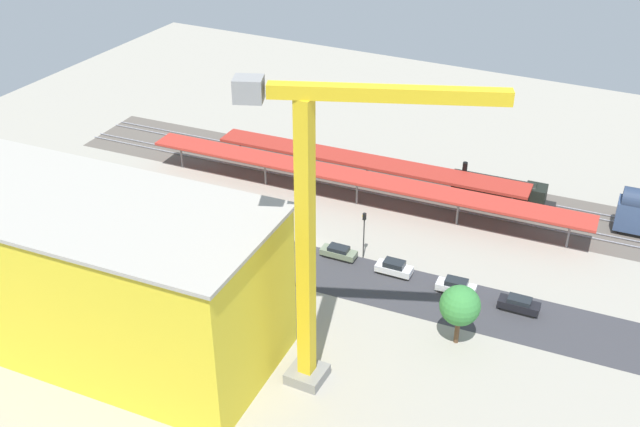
% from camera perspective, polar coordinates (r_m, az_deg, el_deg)
% --- Properties ---
extents(ground_plane, '(151.28, 151.28, 0.00)m').
position_cam_1_polar(ground_plane, '(97.64, -1.14, -2.55)').
color(ground_plane, '#9E998C').
rests_on(ground_plane, ground).
extents(rail_bed, '(95.14, 18.56, 0.01)m').
position_cam_1_polar(rail_bed, '(113.50, 3.59, 2.43)').
color(rail_bed, '#5B544C').
rests_on(rail_bed, ground).
extents(street_asphalt, '(94.90, 14.07, 0.01)m').
position_cam_1_polar(street_asphalt, '(94.81, -2.22, -3.68)').
color(street_asphalt, '#38383D').
rests_on(street_asphalt, ground).
extents(track_rails, '(94.42, 12.13, 0.12)m').
position_cam_1_polar(track_rails, '(113.41, 3.59, 2.51)').
color(track_rails, '#9E9EA8').
rests_on(track_rails, ground).
extents(platform_canopy_near, '(64.47, 7.58, 4.37)m').
position_cam_1_polar(platform_canopy_near, '(105.58, 2.83, 2.73)').
color(platform_canopy_near, '#B73328').
rests_on(platform_canopy_near, ground).
extents(platform_canopy_far, '(47.33, 6.80, 3.94)m').
position_cam_1_polar(platform_canopy_far, '(111.10, 3.60, 3.93)').
color(platform_canopy_far, '#A82D23').
rests_on(platform_canopy_far, ground).
extents(locomotive, '(14.68, 3.56, 5.16)m').
position_cam_1_polar(locomotive, '(109.95, 13.64, 1.67)').
color(locomotive, black).
rests_on(locomotive, ground).
extents(parked_car_0, '(4.70, 1.91, 1.72)m').
position_cam_1_polar(parked_car_0, '(89.21, 14.76, -6.67)').
color(parked_car_0, black).
rests_on(parked_car_0, ground).
extents(parked_car_1, '(4.73, 2.12, 1.75)m').
position_cam_1_polar(parked_car_1, '(90.52, 10.21, -5.46)').
color(parked_car_1, black).
rests_on(parked_car_1, ground).
extents(parked_car_2, '(4.52, 1.98, 1.80)m').
position_cam_1_polar(parked_car_2, '(92.65, 5.60, -4.13)').
color(parked_car_2, black).
rests_on(parked_car_2, ground).
extents(parked_car_3, '(4.63, 1.87, 1.55)m').
position_cam_1_polar(parked_car_3, '(95.31, 1.41, -2.96)').
color(parked_car_3, black).
rests_on(parked_car_3, ground).
extents(parked_car_4, '(4.96, 2.36, 1.71)m').
position_cam_1_polar(parked_car_4, '(98.23, -3.48, -1.85)').
color(parked_car_4, black).
rests_on(parked_car_4, ground).
extents(construction_building, '(41.13, 18.16, 16.51)m').
position_cam_1_polar(construction_building, '(81.94, -17.25, -4.32)').
color(construction_building, yellow).
rests_on(construction_building, ground).
extents(construction_roof_slab, '(41.76, 18.79, 0.40)m').
position_cam_1_polar(construction_roof_slab, '(77.65, -18.19, 0.83)').
color(construction_roof_slab, '#ADA89E').
rests_on(construction_roof_slab, construction_building).
extents(tower_crane, '(21.34, 9.71, 31.80)m').
position_cam_1_polar(tower_crane, '(67.01, 0.01, -0.77)').
color(tower_crane, gray).
rests_on(tower_crane, ground).
extents(box_truck_0, '(9.45, 3.34, 3.58)m').
position_cam_1_polar(box_truck_0, '(89.55, -6.10, -4.79)').
color(box_truck_0, black).
rests_on(box_truck_0, ground).
extents(street_tree_0, '(4.33, 4.33, 7.04)m').
position_cam_1_polar(street_tree_0, '(80.79, 10.50, -6.85)').
color(street_tree_0, brown).
rests_on(street_tree_0, ground).
extents(street_tree_1, '(4.27, 4.27, 7.47)m').
position_cam_1_polar(street_tree_1, '(104.94, -18.39, 1.63)').
color(street_tree_1, brown).
rests_on(street_tree_1, ground).
extents(street_tree_2, '(4.31, 4.31, 7.19)m').
position_cam_1_polar(street_tree_2, '(98.51, -13.83, 0.22)').
color(street_tree_2, brown).
rests_on(street_tree_2, ground).
extents(street_tree_3, '(5.06, 5.06, 7.34)m').
position_cam_1_polar(street_tree_3, '(106.16, -18.39, 1.65)').
color(street_tree_3, brown).
rests_on(street_tree_3, ground).
extents(traffic_light, '(0.50, 0.36, 6.47)m').
position_cam_1_polar(traffic_light, '(93.44, 3.34, -1.14)').
color(traffic_light, '#333333').
rests_on(traffic_light, ground).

